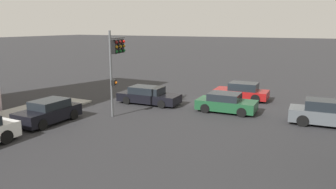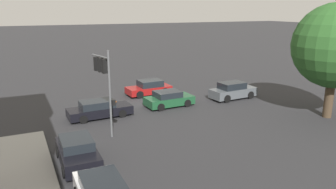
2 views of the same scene
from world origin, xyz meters
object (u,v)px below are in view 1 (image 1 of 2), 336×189
Objects in this scene: crossing_car_3 at (327,114)px; parked_car_0 at (49,112)px; crossing_car_2 at (226,103)px; traffic_signal at (116,55)px; crossing_car_1 at (242,92)px; crossing_car_0 at (148,96)px.

parked_car_0 is at bearing -158.25° from crossing_car_3.
parked_car_0 reaches higher than crossing_car_2.
parked_car_0 is (15.25, 7.11, -0.06)m from crossing_car_3.
traffic_signal is 1.31× the size of crossing_car_1.
crossing_car_1 is at bearing 143.81° from parked_car_0.
crossing_car_0 is 1.20× the size of parked_car_0.
traffic_signal is at bearing -98.53° from crossing_car_0.
crossing_car_3 is at bearing -5.28° from crossing_car_2.
parked_car_0 is at bearing -114.73° from crossing_car_0.
crossing_car_3 is 16.82m from parked_car_0.
crossing_car_1 is at bearing 35.76° from crossing_car_0.
crossing_car_0 is at bearing 35.98° from crossing_car_1.
crossing_car_3 is (-6.34, 4.63, 0.06)m from crossing_car_1.
traffic_signal is 10.79m from crossing_car_1.
crossing_car_3 is at bearing 4.02° from traffic_signal.
crossing_car_3 is (-12.31, -0.03, 0.10)m from crossing_car_0.
crossing_car_2 is 6.33m from crossing_car_3.
parked_car_0 is at bearing 50.82° from crossing_car_1.
crossing_car_1 is 7.85m from crossing_car_3.
crossing_car_2 is (-0.02, 4.30, -0.03)m from crossing_car_1.
crossing_car_0 reaches higher than crossing_car_2.
traffic_signal is 1.15× the size of crossing_car_0.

